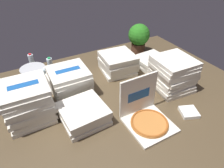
# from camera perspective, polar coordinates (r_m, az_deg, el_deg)

# --- Properties ---
(ground_plane) EXTENTS (3.20, 2.40, 0.02)m
(ground_plane) POSITION_cam_1_polar(r_m,az_deg,el_deg) (2.16, 0.48, -4.86)
(ground_plane) COLOR #4C3D28
(open_pizza_box) EXTENTS (0.41, 0.43, 0.43)m
(open_pizza_box) POSITION_cam_1_polar(r_m,az_deg,el_deg) (1.89, 10.02, -9.08)
(open_pizza_box) COLOR silver
(open_pizza_box) RESTS_ON ground_plane
(pizza_stack_right_mid) EXTENTS (0.44, 0.45, 0.30)m
(pizza_stack_right_mid) POSITION_cam_1_polar(r_m,az_deg,el_deg) (2.22, -12.31, 0.72)
(pizza_stack_right_mid) COLOR silver
(pizza_stack_right_mid) RESTS_ON ground_plane
(pizza_stack_left_mid) EXTENTS (0.44, 0.46, 0.13)m
(pizza_stack_left_mid) POSITION_cam_1_polar(r_m,az_deg,el_deg) (2.76, 11.86, 6.26)
(pizza_stack_left_mid) COLOR silver
(pizza_stack_left_mid) RESTS_ON ground_plane
(pizza_stack_left_far) EXTENTS (0.44, 0.44, 0.38)m
(pizza_stack_left_far) POSITION_cam_1_polar(r_m,az_deg,el_deg) (1.99, -23.45, -4.95)
(pizza_stack_left_far) COLOR silver
(pizza_stack_left_far) RESTS_ON ground_plane
(pizza_stack_center_far) EXTENTS (0.43, 0.44, 0.17)m
(pizza_stack_center_far) POSITION_cam_1_polar(r_m,az_deg,el_deg) (1.90, -8.41, -8.49)
(pizza_stack_center_far) COLOR silver
(pizza_stack_center_far) RESTS_ON ground_plane
(pizza_stack_right_near) EXTENTS (0.46, 0.47, 0.38)m
(pizza_stack_right_near) POSITION_cam_1_polar(r_m,az_deg,el_deg) (2.32, 17.31, 2.85)
(pizza_stack_right_near) COLOR silver
(pizza_stack_right_near) RESTS_ON ground_plane
(pizza_stack_right_far) EXTENTS (0.46, 0.46, 0.25)m
(pizza_stack_right_far) POSITION_cam_1_polar(r_m,az_deg,el_deg) (2.56, 1.74, 6.25)
(pizza_stack_right_far) COLOR silver
(pizza_stack_right_far) RESTS_ON ground_plane
(ice_bucket) EXTENTS (0.30, 0.30, 0.15)m
(ice_bucket) POSITION_cam_1_polar(r_m,az_deg,el_deg) (2.64, -21.98, 2.98)
(ice_bucket) COLOR #B7BABF
(ice_bucket) RESTS_ON ground_plane
(water_bottle_0) EXTENTS (0.07, 0.07, 0.22)m
(water_bottle_0) POSITION_cam_1_polar(r_m,az_deg,el_deg) (2.86, -22.47, 6.17)
(water_bottle_0) COLOR silver
(water_bottle_0) RESTS_ON ground_plane
(water_bottle_1) EXTENTS (0.07, 0.07, 0.22)m
(water_bottle_1) POSITION_cam_1_polar(r_m,az_deg,el_deg) (2.47, -18.64, 2.24)
(water_bottle_1) COLOR silver
(water_bottle_1) RESTS_ON ground_plane
(water_bottle_2) EXTENTS (0.07, 0.07, 0.22)m
(water_bottle_2) POSITION_cam_1_polar(r_m,az_deg,el_deg) (2.67, -17.63, 5.23)
(water_bottle_2) COLOR silver
(water_bottle_2) RESTS_ON ground_plane
(potted_plant) EXTENTS (0.32, 0.32, 0.45)m
(potted_plant) POSITION_cam_1_polar(r_m,az_deg,el_deg) (3.03, 7.88, 13.49)
(potted_plant) COLOR #513323
(potted_plant) RESTS_ON ground_plane
(napkin_pile) EXTENTS (0.21, 0.21, 0.04)m
(napkin_pile) POSITION_cam_1_polar(r_m,az_deg,el_deg) (2.13, 21.63, -7.67)
(napkin_pile) COLOR white
(napkin_pile) RESTS_ON ground_plane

